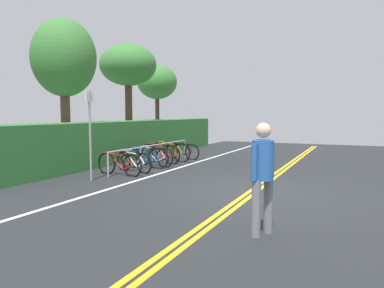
{
  "coord_description": "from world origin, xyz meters",
  "views": [
    {
      "loc": [
        -8.6,
        -2.25,
        1.86
      ],
      "look_at": [
        1.99,
        2.53,
        0.88
      ],
      "focal_mm": 34.8,
      "sensor_mm": 36.0,
      "label": 1
    }
  ],
  "objects_px": {
    "bicycle_2": "(145,158)",
    "bicycle_4": "(161,154)",
    "bicycle_5": "(170,152)",
    "bike_rack": "(153,150)",
    "bicycle_1": "(134,162)",
    "tree_mid": "(64,59)",
    "pedestrian": "(263,171)",
    "tree_extra": "(157,83)",
    "bicycle_0": "(119,164)",
    "sign_post_near": "(90,127)",
    "bicycle_3": "(154,156)",
    "tree_far_right": "(128,66)",
    "bicycle_6": "(182,151)"
  },
  "relations": [
    {
      "from": "bicycle_3",
      "to": "bike_rack",
      "type": "bearing_deg",
      "value": 41.26
    },
    {
      "from": "bike_rack",
      "to": "pedestrian",
      "type": "height_order",
      "value": "pedestrian"
    },
    {
      "from": "sign_post_near",
      "to": "pedestrian",
      "type": "bearing_deg",
      "value": -115.72
    },
    {
      "from": "bicycle_5",
      "to": "bicycle_6",
      "type": "bearing_deg",
      "value": -7.67
    },
    {
      "from": "bicycle_3",
      "to": "sign_post_near",
      "type": "xyz_separation_m",
      "value": [
        -3.14,
        0.17,
        1.14
      ]
    },
    {
      "from": "bicycle_0",
      "to": "tree_mid",
      "type": "xyz_separation_m",
      "value": [
        1.31,
        3.25,
        3.45
      ]
    },
    {
      "from": "bicycle_1",
      "to": "bicycle_0",
      "type": "bearing_deg",
      "value": 175.45
    },
    {
      "from": "bicycle_2",
      "to": "bicycle_4",
      "type": "relative_size",
      "value": 0.96
    },
    {
      "from": "tree_extra",
      "to": "tree_far_right",
      "type": "bearing_deg",
      "value": -168.65
    },
    {
      "from": "bicycle_6",
      "to": "tree_extra",
      "type": "bearing_deg",
      "value": 38.29
    },
    {
      "from": "bicycle_3",
      "to": "tree_far_right",
      "type": "bearing_deg",
      "value": 45.02
    },
    {
      "from": "bicycle_6",
      "to": "pedestrian",
      "type": "distance_m",
      "value": 9.48
    },
    {
      "from": "bicycle_2",
      "to": "bicycle_4",
      "type": "distance_m",
      "value": 1.34
    },
    {
      "from": "pedestrian",
      "to": "sign_post_near",
      "type": "distance_m",
      "value": 6.02
    },
    {
      "from": "bicycle_3",
      "to": "bicycle_1",
      "type": "bearing_deg",
      "value": -176.23
    },
    {
      "from": "bike_rack",
      "to": "bicycle_5",
      "type": "relative_size",
      "value": 2.93
    },
    {
      "from": "sign_post_near",
      "to": "tree_extra",
      "type": "relative_size",
      "value": 0.55
    },
    {
      "from": "bicycle_0",
      "to": "pedestrian",
      "type": "bearing_deg",
      "value": -125.0
    },
    {
      "from": "bicycle_5",
      "to": "bicycle_6",
      "type": "height_order",
      "value": "bicycle_5"
    },
    {
      "from": "tree_extra",
      "to": "tree_mid",
      "type": "bearing_deg",
      "value": -175.08
    },
    {
      "from": "bicycle_2",
      "to": "bicycle_1",
      "type": "bearing_deg",
      "value": -172.53
    },
    {
      "from": "pedestrian",
      "to": "tree_mid",
      "type": "xyz_separation_m",
      "value": [
        4.95,
        8.45,
        2.79
      ]
    },
    {
      "from": "bicycle_3",
      "to": "tree_far_right",
      "type": "relative_size",
      "value": 0.34
    },
    {
      "from": "bicycle_0",
      "to": "bicycle_4",
      "type": "height_order",
      "value": "bicycle_4"
    },
    {
      "from": "bicycle_4",
      "to": "tree_far_right",
      "type": "relative_size",
      "value": 0.35
    },
    {
      "from": "bicycle_1",
      "to": "bicycle_2",
      "type": "xyz_separation_m",
      "value": [
        0.82,
        0.11,
        0.03
      ]
    },
    {
      "from": "bicycle_1",
      "to": "sign_post_near",
      "type": "relative_size",
      "value": 0.64
    },
    {
      "from": "bicycle_0",
      "to": "bicycle_2",
      "type": "bearing_deg",
      "value": 1.97
    },
    {
      "from": "sign_post_near",
      "to": "tree_extra",
      "type": "height_order",
      "value": "tree_extra"
    },
    {
      "from": "bicycle_5",
      "to": "bicycle_6",
      "type": "relative_size",
      "value": 1.09
    },
    {
      "from": "bike_rack",
      "to": "tree_mid",
      "type": "height_order",
      "value": "tree_mid"
    },
    {
      "from": "tree_far_right",
      "to": "bicycle_1",
      "type": "bearing_deg",
      "value": -144.71
    },
    {
      "from": "bicycle_3",
      "to": "bicycle_5",
      "type": "xyz_separation_m",
      "value": [
        1.38,
        0.07,
        0.03
      ]
    },
    {
      "from": "bicycle_3",
      "to": "tree_far_right",
      "type": "xyz_separation_m",
      "value": [
        3.08,
        3.08,
        3.61
      ]
    },
    {
      "from": "bike_rack",
      "to": "tree_extra",
      "type": "distance_m",
      "value": 8.61
    },
    {
      "from": "bicycle_4",
      "to": "sign_post_near",
      "type": "distance_m",
      "value": 4.04
    },
    {
      "from": "bicycle_1",
      "to": "tree_far_right",
      "type": "distance_m",
      "value": 6.59
    },
    {
      "from": "bicycle_2",
      "to": "sign_post_near",
      "type": "height_order",
      "value": "sign_post_near"
    },
    {
      "from": "bicycle_1",
      "to": "bike_rack",
      "type": "bearing_deg",
      "value": 5.33
    },
    {
      "from": "bicycle_2",
      "to": "tree_extra",
      "type": "height_order",
      "value": "tree_extra"
    },
    {
      "from": "tree_mid",
      "to": "tree_extra",
      "type": "xyz_separation_m",
      "value": [
        7.94,
        0.68,
        -0.23
      ]
    },
    {
      "from": "tree_extra",
      "to": "bicycle_1",
      "type": "bearing_deg",
      "value": -154.98
    },
    {
      "from": "bike_rack",
      "to": "tree_far_right",
      "type": "relative_size",
      "value": 1.06
    },
    {
      "from": "tree_mid",
      "to": "bicycle_1",
      "type": "bearing_deg",
      "value": -100.53
    },
    {
      "from": "pedestrian",
      "to": "tree_extra",
      "type": "relative_size",
      "value": 0.38
    },
    {
      "from": "bicycle_2",
      "to": "bicycle_5",
      "type": "relative_size",
      "value": 0.93
    },
    {
      "from": "bicycle_5",
      "to": "bike_rack",
      "type": "bearing_deg",
      "value": -178.95
    },
    {
      "from": "bike_rack",
      "to": "bicycle_4",
      "type": "distance_m",
      "value": 0.74
    },
    {
      "from": "tree_mid",
      "to": "bike_rack",
      "type": "bearing_deg",
      "value": -75.18
    },
    {
      "from": "bicycle_5",
      "to": "tree_far_right",
      "type": "relative_size",
      "value": 0.36
    }
  ]
}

